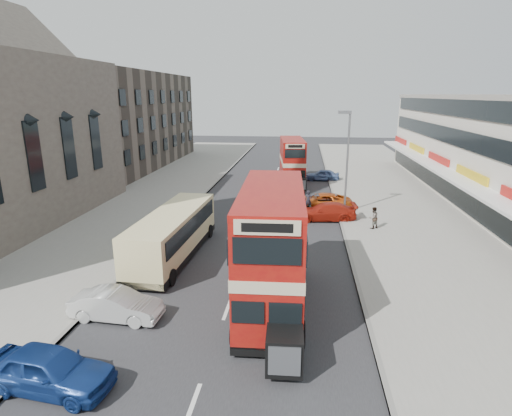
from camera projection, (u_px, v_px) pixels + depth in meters
The scene contains 19 objects.
ground at pixel (219, 333), 16.45m from camera, with size 160.00×160.00×0.00m, color #28282B.
road_surface at pixel (265, 205), 35.59m from camera, with size 12.00×90.00×0.01m, color #28282B.
pavement_right at pixel (407, 208), 34.23m from camera, with size 12.00×90.00×0.15m, color gray.
pavement_left at pixel (133, 200), 36.91m from camera, with size 12.00×90.00×0.15m, color gray.
kerb_left at pixel (197, 202), 36.25m from camera, with size 0.20×90.00×0.16m, color gray.
kerb_right at pixel (336, 206), 34.89m from camera, with size 0.20×90.00×0.16m, color gray.
brick_terrace at pixel (112, 120), 53.65m from camera, with size 14.00×28.00×12.00m, color #66594C.
commercial_row at pixel (506, 152), 34.01m from camera, with size 9.90×46.20×9.30m.
street_lamp at pixel (347, 155), 31.66m from camera, with size 1.00×0.20×8.12m.
bus_main at pixel (272, 248), 17.89m from camera, with size 2.98×9.67×5.30m.
bus_second at pixel (292, 161), 43.43m from camera, with size 3.12×8.46×4.62m.
coach at pixel (173, 233), 23.87m from camera, with size 2.83×9.68×2.54m.
car_left_near at pixel (49, 369), 13.19m from camera, with size 1.72×4.27×1.45m, color navy.
car_left_front at pixel (116, 305), 17.39m from camera, with size 1.37×3.92×1.29m, color silver.
car_right_a at pixel (325, 212), 31.11m from camera, with size 1.88×4.63×1.34m, color #AA2011.
car_right_b at pixel (321, 202), 33.91m from camera, with size 2.28×4.95×1.38m, color #C95314.
car_right_c at pixel (322, 175), 45.48m from camera, with size 1.49×3.71×1.26m, color #506DA1.
pedestrian_near at pixel (373, 218), 28.69m from camera, with size 0.58×0.39×1.58m, color gray.
cyclist at pixel (308, 207), 32.55m from camera, with size 0.74×1.69×1.97m.
Camera 1 is at (3.18, -14.21, 9.31)m, focal length 28.62 mm.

